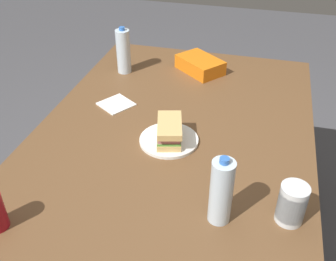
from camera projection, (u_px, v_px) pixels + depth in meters
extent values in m
plane|color=#4C4C51|center=(173.00, 248.00, 1.99)|extent=(8.00, 8.00, 0.00)
cube|color=brown|center=(174.00, 134.00, 1.58)|extent=(1.58, 1.09, 0.04)
cylinder|color=brown|center=(129.00, 107.00, 2.45)|extent=(0.07, 0.07, 0.70)
cylinder|color=brown|center=(281.00, 129.00, 2.26)|extent=(0.07, 0.07, 0.70)
cylinder|color=white|center=(168.00, 140.00, 1.50)|extent=(0.23, 0.23, 0.01)
cube|color=#DBB26B|center=(168.00, 136.00, 1.49)|extent=(0.19, 0.13, 0.02)
cube|color=#599E3F|center=(168.00, 133.00, 1.48)|extent=(0.18, 0.12, 0.01)
cube|color=#C6727A|center=(168.00, 130.00, 1.48)|extent=(0.17, 0.12, 0.02)
cube|color=yellow|center=(168.00, 127.00, 1.47)|extent=(0.16, 0.11, 0.01)
cube|color=#DBB26B|center=(170.00, 125.00, 1.45)|extent=(0.19, 0.13, 0.02)
cube|color=orange|center=(200.00, 65.00, 1.98)|extent=(0.26, 0.27, 0.07)
cylinder|color=silver|center=(123.00, 52.00, 1.94)|extent=(0.07, 0.07, 0.22)
cylinder|color=blue|center=(122.00, 29.00, 1.87)|extent=(0.03, 0.03, 0.02)
cylinder|color=silver|center=(291.00, 208.00, 1.15)|extent=(0.08, 0.08, 0.09)
cylinder|color=silver|center=(292.00, 204.00, 1.14)|extent=(0.08, 0.08, 0.09)
cylinder|color=silver|center=(293.00, 199.00, 1.13)|extent=(0.08, 0.08, 0.09)
cylinder|color=silver|center=(221.00, 192.00, 1.12)|extent=(0.07, 0.07, 0.22)
cylinder|color=blue|center=(225.00, 161.00, 1.06)|extent=(0.03, 0.03, 0.02)
cube|color=white|center=(116.00, 104.00, 1.73)|extent=(0.18, 0.18, 0.01)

